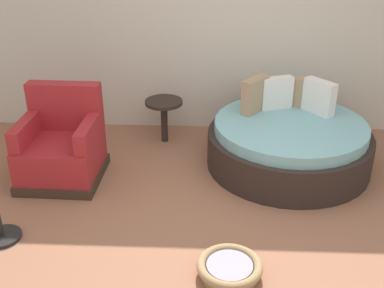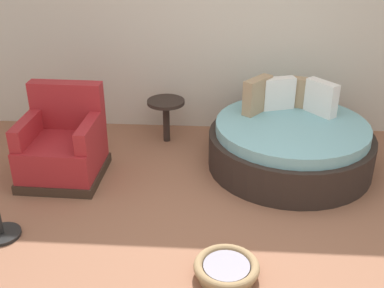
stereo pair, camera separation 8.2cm
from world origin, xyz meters
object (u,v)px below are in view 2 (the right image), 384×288
(pet_basket, at_px, (226,269))
(side_table, at_px, (166,108))
(round_daybed, at_px, (290,143))
(red_armchair, at_px, (63,147))

(pet_basket, relative_size, side_table, 0.98)
(round_daybed, relative_size, side_table, 3.36)
(red_armchair, bearing_deg, side_table, 42.11)
(round_daybed, xyz_separation_m, red_armchair, (-2.37, -0.35, 0.06))
(side_table, bearing_deg, pet_basket, -72.83)
(pet_basket, bearing_deg, red_armchair, 139.40)
(round_daybed, relative_size, red_armchair, 1.86)
(red_armchair, xyz_separation_m, pet_basket, (1.69, -1.45, -0.26))
(round_daybed, bearing_deg, side_table, 159.47)
(side_table, bearing_deg, red_armchair, -137.89)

